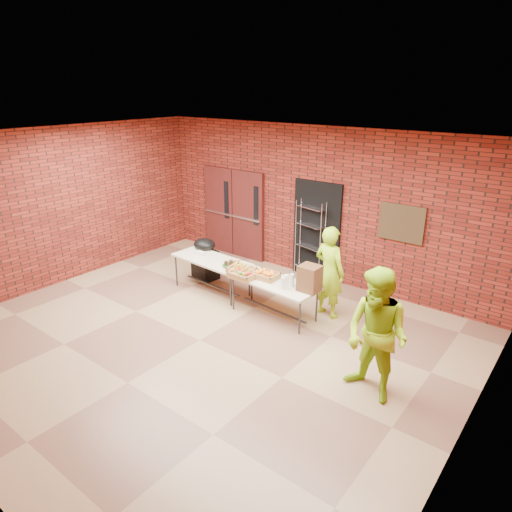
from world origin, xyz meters
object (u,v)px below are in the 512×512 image
Objects in this scene: volunteer_man at (377,336)px; table_left at (211,262)px; table_right at (274,284)px; volunteer_woman at (329,272)px; wire_rack at (310,240)px; coffee_dispenser at (310,278)px; covered_grill at (205,259)px.

table_left is at bearing 178.19° from volunteer_man.
volunteer_man reaches higher than table_right.
volunteer_woman is 0.92× the size of volunteer_man.
table_right is at bearing 170.55° from volunteer_man.
volunteer_man is (1.62, -1.65, 0.07)m from volunteer_woman.
table_left is at bearing -179.28° from table_right.
wire_rack is at bearing 147.82° from volunteer_man.
table_left is 4.14m from volunteer_man.
table_left is 1.02× the size of table_right.
wire_rack is 3.80× the size of coffee_dispenser.
table_right is at bearing 49.13° from volunteer_woman.
coffee_dispenser is at bearing -44.99° from wire_rack.
wire_rack is at bearing -37.81° from volunteer_woman.
table_left is 1.62m from table_right.
volunteer_woman reaches higher than covered_grill.
volunteer_man is (3.98, -1.11, 0.28)m from table_left.
table_left is 1.02× the size of volunteer_woman.
covered_grill is (-2.16, 0.47, -0.17)m from table_right.
covered_grill is 0.49× the size of volunteer_man.
table_left is 0.69m from covered_grill.
wire_rack is 0.93× the size of volunteer_man.
wire_rack is at bearing 106.76° from table_right.
wire_rack is 1.70m from volunteer_woman.
coffee_dispenser reaches higher than table_left.
table_left is at bearing -26.58° from covered_grill.
volunteer_man is (1.68, -1.08, 0.02)m from coffee_dispenser.
table_left reaches higher than table_right.
table_right is at bearing -4.47° from covered_grill.
coffee_dispenser is 0.50× the size of covered_grill.
coffee_dispenser is 2.92m from covered_grill.
wire_rack reaches higher than table_left.
coffee_dispenser is at bearing 9.10° from table_right.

